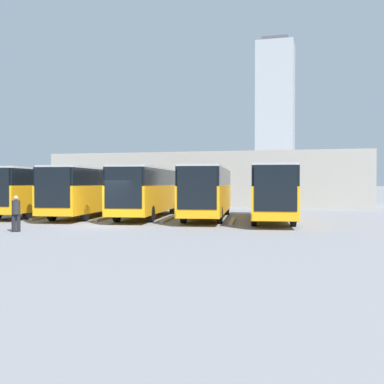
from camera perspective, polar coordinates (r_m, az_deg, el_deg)
name	(u,v)px	position (r m, az deg, el deg)	size (l,w,h in m)	color
ground_plane	(106,226)	(26.97, -10.13, -3.97)	(600.00, 600.00, 0.00)	gray
bus_0	(271,191)	(30.41, 9.35, 0.17)	(4.09, 12.72, 3.39)	orange
curb_divider_0	(232,221)	(28.96, 4.81, -3.45)	(0.24, 5.16, 0.15)	#9E9E99
bus_1	(208,190)	(31.74, 1.90, 0.23)	(4.09, 12.72, 3.39)	orange
curb_divider_1	(169,219)	(30.60, -2.74, -3.20)	(0.24, 5.16, 0.15)	#9E9E99
bus_2	(148,190)	(32.90, -5.27, 0.26)	(4.09, 12.72, 3.39)	orange
curb_divider_2	(108,218)	(32.08, -9.95, -3.02)	(0.24, 5.16, 0.15)	#9E9E99
bus_3	(89,190)	(34.26, -12.08, 0.27)	(4.09, 12.72, 3.39)	orange
curb_divider_3	(48,217)	(33.76, -16.69, -2.84)	(0.24, 5.16, 0.15)	#9E9E99
bus_4	(39,189)	(36.62, -17.73, 0.30)	(4.09, 12.72, 3.39)	orange
pedestrian	(16,212)	(24.74, -20.14, -2.28)	(0.53, 0.53, 1.76)	black
station_building	(212,179)	(51.86, 2.35, 1.52)	(32.23, 13.88, 5.40)	#A8A399
office_tower	(275,114)	(257.91, 9.86, 9.05)	(19.01, 19.01, 77.03)	#ADB2B7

